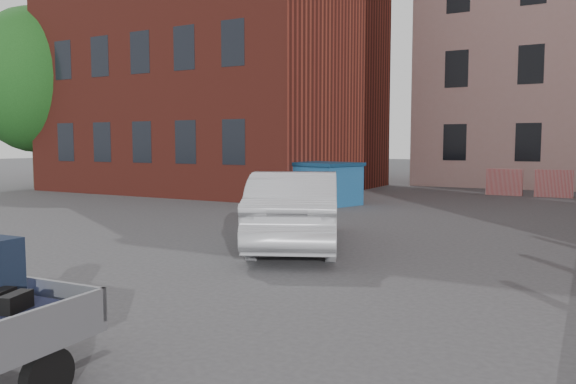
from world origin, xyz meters
The scene contains 7 objects.
ground centered at (0.00, 0.00, 0.00)m, with size 120.00×120.00×0.00m, color #38383A.
building_brick centered at (-9.00, 13.00, 7.00)m, with size 12.00×10.00×14.00m, color #591E16.
far_building centered at (-20.00, 22.00, 4.00)m, with size 6.00×6.00×8.00m, color maroon.
tree centered at (-16.00, 9.00, 5.17)m, with size 5.28×5.28×8.30m.
barriers centered at (4.20, 15.00, 0.50)m, with size 4.70×0.18×1.00m.
dumpster centered at (-2.68, 9.10, 0.68)m, with size 3.59×2.64×1.35m.
silver_car centered at (0.49, 1.96, 0.72)m, with size 1.52×4.36×1.44m, color #9FA1A6.
Camera 1 is at (5.40, -7.39, 1.97)m, focal length 35.00 mm.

